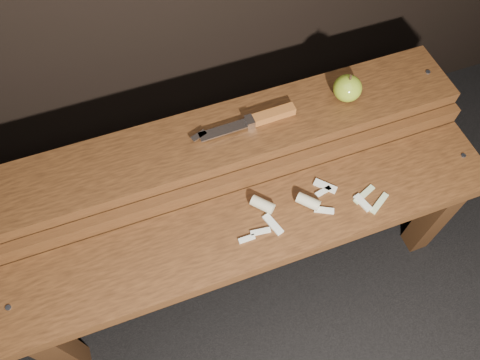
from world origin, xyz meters
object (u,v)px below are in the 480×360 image
object	(u,v)px
bench_front_tier	(257,240)
bench_rear_tier	(226,154)
apple	(347,88)
knife	(261,118)

from	to	relation	value
bench_front_tier	bench_rear_tier	xyz separation A→B (m)	(0.00, 0.23, 0.06)
bench_rear_tier	bench_front_tier	bearing A→B (deg)	-90.00
bench_front_tier	bench_rear_tier	bearing A→B (deg)	90.00
bench_rear_tier	apple	distance (m)	0.34
bench_front_tier	knife	xyz separation A→B (m)	(0.09, 0.23, 0.16)
bench_front_tier	apple	bearing A→B (deg)	35.79
bench_rear_tier	knife	distance (m)	0.13
bench_front_tier	bench_rear_tier	size ratio (longest dim) A/B	1.00
bench_front_tier	bench_rear_tier	distance (m)	0.23
bench_front_tier	knife	distance (m)	0.30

